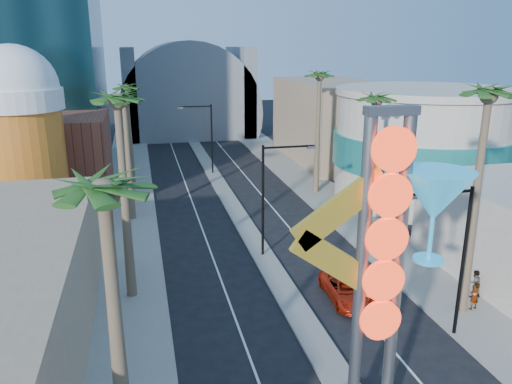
{
  "coord_description": "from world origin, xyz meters",
  "views": [
    {
      "loc": [
        -7.93,
        -11.66,
        14.44
      ],
      "look_at": [
        -0.46,
        20.14,
        4.74
      ],
      "focal_mm": 35.0,
      "sensor_mm": 36.0,
      "label": 1
    }
  ],
  "objects_px": {
    "red_pickup": "(347,289)",
    "pedestrian_b": "(475,284)",
    "pedestrian_a": "(474,296)",
    "neon_sign": "(402,255)"
  },
  "relations": [
    {
      "from": "pedestrian_a",
      "to": "red_pickup",
      "type": "bearing_deg",
      "value": -32.07
    },
    {
      "from": "neon_sign",
      "to": "pedestrian_a",
      "type": "xyz_separation_m",
      "value": [
        8.84,
        6.92,
        -6.35
      ]
    },
    {
      "from": "pedestrian_b",
      "to": "red_pickup",
      "type": "bearing_deg",
      "value": -12.81
    },
    {
      "from": "neon_sign",
      "to": "pedestrian_b",
      "type": "xyz_separation_m",
      "value": [
        9.75,
        8.16,
        -6.32
      ]
    },
    {
      "from": "red_pickup",
      "to": "pedestrian_b",
      "type": "xyz_separation_m",
      "value": [
        7.3,
        -1.62,
        0.32
      ]
    },
    {
      "from": "red_pickup",
      "to": "pedestrian_a",
      "type": "bearing_deg",
      "value": -21.81
    },
    {
      "from": "neon_sign",
      "to": "pedestrian_a",
      "type": "distance_m",
      "value": 12.9
    },
    {
      "from": "red_pickup",
      "to": "pedestrian_b",
      "type": "distance_m",
      "value": 7.48
    },
    {
      "from": "pedestrian_a",
      "to": "pedestrian_b",
      "type": "bearing_deg",
      "value": -134.14
    },
    {
      "from": "pedestrian_a",
      "to": "pedestrian_b",
      "type": "distance_m",
      "value": 1.54
    }
  ]
}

